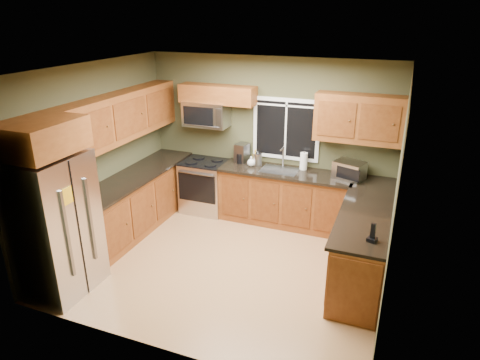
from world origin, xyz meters
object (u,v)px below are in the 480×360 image
Objects in this scene: microwave at (206,114)px; paper_towel_roll at (304,161)px; kettle at (258,159)px; toaster_oven at (349,170)px; soap_bottle_c at (251,161)px; cordless_phone at (372,236)px; soap_bottle_a at (255,158)px; refrigerator at (56,226)px; range at (205,186)px; coffee_maker at (242,154)px.

paper_towel_roll is at bearing 1.99° from microwave.
toaster_oven is at bearing -1.72° from kettle.
cordless_phone is (2.12, -1.87, -0.02)m from soap_bottle_c.
soap_bottle_a reaches higher than cordless_phone.
toaster_oven reaches higher than soap_bottle_c.
refrigerator is 2.89m from range.
toaster_oven is at bearing -3.99° from coffee_maker.
soap_bottle_a reaches higher than range.
soap_bottle_c is (0.22, -0.13, -0.07)m from coffee_maker.
toaster_oven is 2.36× the size of cordless_phone.
refrigerator reaches higher than paper_towel_roll.
kettle is 0.76m from paper_towel_roll.
toaster_oven reaches higher than cordless_phone.
microwave is 1.82m from paper_towel_roll.
soap_bottle_a is 1.57× the size of soap_bottle_c.
refrigerator is 5.80× the size of paper_towel_roll.
toaster_oven is at bearing -2.31° from soap_bottle_a.
soap_bottle_a is 2.83m from cordless_phone.
paper_towel_roll is (1.70, 0.20, 0.61)m from range.
kettle is at bearing 28.06° from soap_bottle_c.
range is at bearing -173.40° from soap_bottle_a.
microwave is (0.69, 2.91, 0.83)m from refrigerator.
soap_bottle_c is (1.54, 2.81, 0.12)m from refrigerator.
microwave is at bearing 76.66° from refrigerator.
soap_bottle_a is at bearing 6.60° from range.
coffee_maker is 1.22× the size of kettle.
range is 2.53m from toaster_oven.
range is 0.90m from coffee_maker.
paper_towel_roll is 1.40× the size of cordless_phone.
toaster_oven is 1.69× the size of paper_towel_roll.
cordless_phone is (2.34, -2.00, -0.08)m from coffee_maker.
paper_towel_roll is (2.39, 2.96, 0.18)m from refrigerator.
toaster_oven is 1.62× the size of coffee_maker.
soap_bottle_c is at bearing -6.75° from microwave.
range is 1.82m from paper_towel_roll.
cordless_phone is at bearing -74.54° from toaster_oven.
soap_bottle_a is 1.20× the size of cordless_phone.
paper_towel_roll is (0.75, 0.11, 0.02)m from kettle.
refrigerator reaches higher than cordless_phone.
range is 1.09m from soap_bottle_a.
refrigerator is at bearing -119.79° from kettle.
coffee_maker is 1.91× the size of soap_bottle_c.
coffee_maker is at bearing 65.76° from refrigerator.
coffee_maker is (0.63, 0.17, 0.62)m from range.
kettle is 0.99× the size of soap_bottle_a.
microwave is at bearing 173.25° from soap_bottle_c.
toaster_oven is 1.55m from soap_bottle_a.
coffee_maker is at bearing 165.38° from kettle.
paper_towel_roll reaches higher than range.
coffee_maker reaches higher than kettle.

